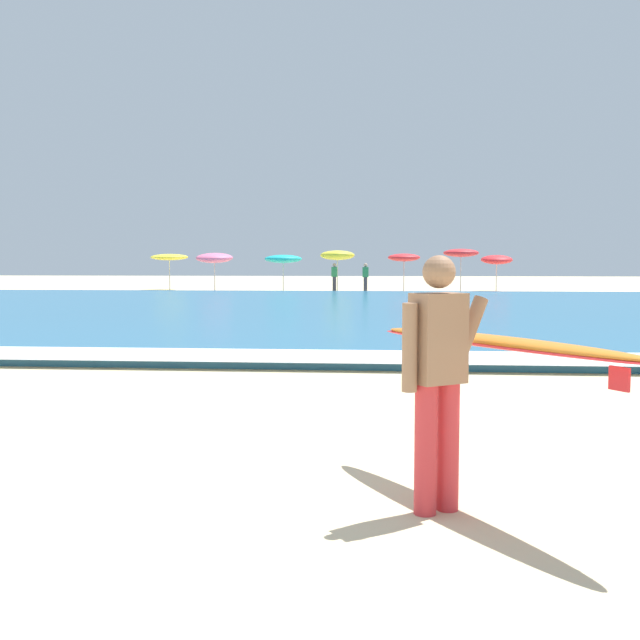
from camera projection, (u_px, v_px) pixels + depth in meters
The scene contains 13 objects.
ground_plane at pixel (6, 468), 6.17m from camera, with size 160.00×160.00×0.00m, color beige.
sea at pixel (294, 309), 25.81m from camera, with size 120.00×28.00×0.14m, color teal.
surf_foam at pixel (197, 355), 12.49m from camera, with size 120.00×1.70×0.01m, color white.
surfer_with_board at pixel (466, 358), 5.13m from camera, with size 1.73×2.44×1.73m.
beach_umbrella_0 at pixel (169, 257), 44.40m from camera, with size 2.18×2.19×2.14m.
beach_umbrella_1 at pixel (214, 258), 42.73m from camera, with size 2.09×2.12×2.22m.
beach_umbrella_2 at pixel (283, 259), 42.75m from camera, with size 2.12×2.13×2.06m.
beach_umbrella_3 at pixel (337, 255), 41.86m from camera, with size 1.91×1.93×2.31m.
beach_umbrella_4 at pixel (404, 258), 41.88m from camera, with size 1.79×1.80×2.13m.
beach_umbrella_5 at pixel (461, 253), 41.25m from camera, with size 1.92×1.92×2.37m.
beach_umbrella_6 at pixel (497, 260), 42.66m from camera, with size 1.77×1.81×2.10m.
beachgoer_near_row_left at pixel (366, 277), 40.36m from camera, with size 0.32×0.20×1.58m.
beachgoer_near_row_mid at pixel (334, 277), 41.23m from camera, with size 0.32×0.20×1.58m.
Camera 1 is at (3.07, -5.82, 1.69)m, focal length 42.38 mm.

